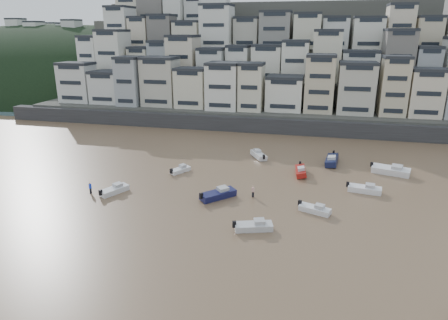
% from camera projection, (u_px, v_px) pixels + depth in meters
% --- Properties ---
extents(ground, '(400.00, 400.00, 0.00)m').
position_uv_depth(ground, '(80.00, 297.00, 36.06)').
color(ground, brown).
rests_on(ground, ground).
extents(sea_strip, '(340.00, 340.00, 0.00)m').
position_uv_depth(sea_strip, '(47.00, 80.00, 194.44)').
color(sea_strip, '#4C636D').
rests_on(sea_strip, ground).
extents(harbor_wall, '(140.00, 3.00, 3.50)m').
position_uv_depth(harbor_wall, '(274.00, 125.00, 93.47)').
color(harbor_wall, '#38383A').
rests_on(harbor_wall, ground).
extents(hillside, '(141.04, 66.00, 50.00)m').
position_uv_depth(hillside, '(305.00, 64.00, 125.81)').
color(hillside, '#4C4C47').
rests_on(hillside, ground).
extents(headland, '(216.00, 135.00, 53.33)m').
position_uv_depth(headland, '(62.00, 83.00, 181.87)').
color(headland, black).
rests_on(headland, ground).
extents(boat_a, '(5.22, 3.07, 1.35)m').
position_uv_depth(boat_a, '(254.00, 225.00, 47.83)').
color(boat_a, silver).
rests_on(boat_a, ground).
extents(boat_b, '(4.81, 3.07, 1.25)m').
position_uv_depth(boat_b, '(315.00, 208.00, 52.52)').
color(boat_b, silver).
rests_on(boat_b, ground).
extents(boat_c, '(5.42, 5.66, 1.61)m').
position_uv_depth(boat_c, '(218.00, 193.00, 57.00)').
color(boat_c, '#161846').
rests_on(boat_c, ground).
extents(boat_d, '(5.39, 2.44, 1.42)m').
position_uv_depth(boat_d, '(365.00, 188.00, 59.10)').
color(boat_d, white).
rests_on(boat_d, ground).
extents(boat_e, '(2.36, 5.63, 1.49)m').
position_uv_depth(boat_e, '(301.00, 170.00, 66.46)').
color(boat_e, maroon).
rests_on(boat_e, ground).
extents(boat_f, '(3.22, 4.30, 1.14)m').
position_uv_depth(boat_f, '(180.00, 169.00, 67.54)').
color(boat_f, white).
rests_on(boat_f, ground).
extents(boat_g, '(6.89, 3.98, 1.79)m').
position_uv_depth(boat_g, '(391.00, 169.00, 66.47)').
color(boat_g, white).
rests_on(boat_g, ground).
extents(boat_h, '(4.25, 5.58, 1.48)m').
position_uv_depth(boat_h, '(259.00, 154.00, 75.28)').
color(boat_h, silver).
rests_on(boat_h, ground).
extents(boat_i, '(2.84, 6.76, 1.79)m').
position_uv_depth(boat_i, '(332.00, 159.00, 71.83)').
color(boat_i, '#13193C').
rests_on(boat_i, ground).
extents(boat_j, '(3.57, 5.14, 1.34)m').
position_uv_depth(boat_j, '(114.00, 189.00, 58.80)').
color(boat_j, white).
rests_on(boat_j, ground).
extents(person_blue, '(0.44, 0.44, 1.74)m').
position_uv_depth(person_blue, '(90.00, 188.00, 58.66)').
color(person_blue, blue).
rests_on(person_blue, ground).
extents(person_pink, '(0.44, 0.44, 1.74)m').
position_uv_depth(person_pink, '(253.00, 191.00, 57.40)').
color(person_pink, '#DAA29A').
rests_on(person_pink, ground).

